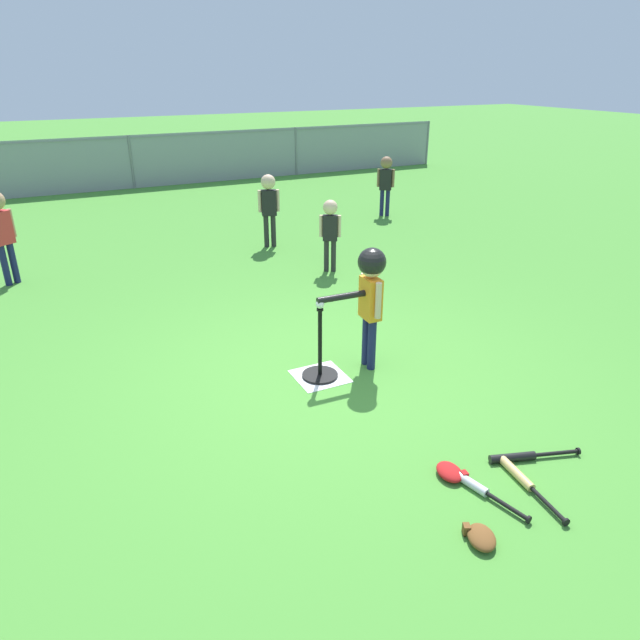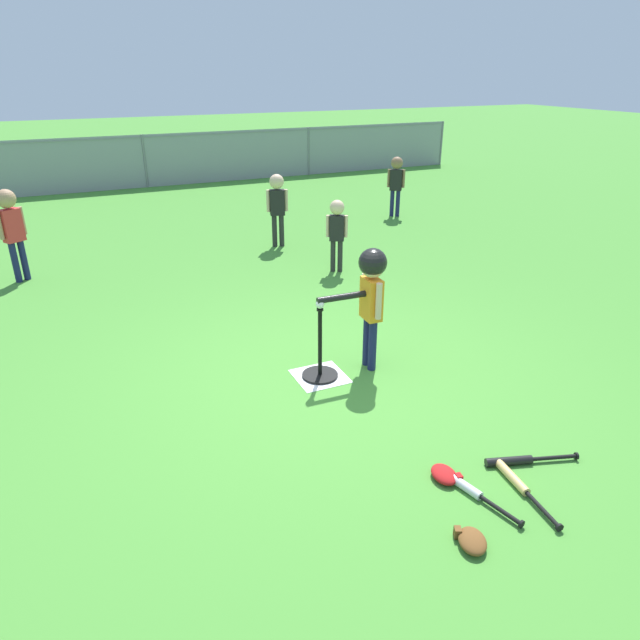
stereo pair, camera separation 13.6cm
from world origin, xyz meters
name	(u,v)px [view 2 (the right image)]	position (x,y,z in m)	size (l,w,h in m)	color
ground_plane	(327,378)	(0.00, 0.00, 0.00)	(60.00, 60.00, 0.00)	#478C33
home_plate	(320,376)	(-0.04, 0.05, 0.00)	(0.44, 0.44, 0.01)	white
batting_tee	(320,366)	(-0.04, 0.05, 0.10)	(0.32, 0.32, 0.66)	black
baseball_on_tee	(320,304)	(-0.04, 0.05, 0.69)	(0.07, 0.07, 0.07)	white
batter_child	(371,285)	(0.44, 0.03, 0.80)	(0.63, 0.32, 1.13)	#191E4C
fielder_near_right	(277,201)	(1.06, 4.00, 0.70)	(0.31, 0.22, 1.09)	#262626
fielder_deep_center	(396,178)	(3.68, 4.93, 0.68)	(0.26, 0.23, 1.06)	#191E4C
fielder_deep_left	(11,223)	(-2.48, 3.91, 0.75)	(0.30, 0.24, 1.17)	#191E4C
fielder_near_left	(337,226)	(1.35, 2.58, 0.62)	(0.26, 0.19, 0.96)	#262626
spare_bat_silver	(470,490)	(0.21, -1.74, 0.03)	(0.19, 0.61, 0.06)	silver
spare_bat_wood	(518,484)	(0.53, -1.83, 0.03)	(0.14, 0.64, 0.06)	#DBB266
spare_bat_black	(518,460)	(0.70, -1.64, 0.03)	(0.65, 0.26, 0.06)	black
glove_by_plate	(445,475)	(0.14, -1.56, 0.04)	(0.19, 0.24, 0.07)	#B21919
glove_near_bats	(472,541)	(-0.06, -2.11, 0.04)	(0.24, 0.27, 0.07)	brown
outfield_fence	(145,159)	(0.00, 9.63, 0.62)	(16.06, 0.06, 1.15)	slate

